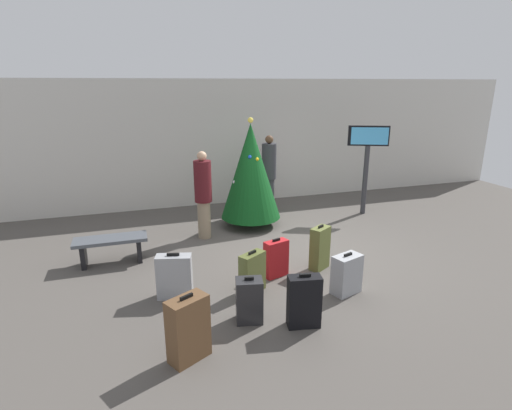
% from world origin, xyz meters
% --- Properties ---
extents(ground_plane, '(16.00, 16.00, 0.00)m').
position_xyz_m(ground_plane, '(0.00, 0.00, 0.00)').
color(ground_plane, '#514C47').
extents(back_wall, '(16.00, 0.20, 3.18)m').
position_xyz_m(back_wall, '(0.00, 3.74, 1.59)').
color(back_wall, beige).
rests_on(back_wall, ground_plane).
extents(holiday_tree, '(1.31, 1.31, 2.40)m').
position_xyz_m(holiday_tree, '(-0.51, 1.72, 1.24)').
color(holiday_tree, '#4C3319').
rests_on(holiday_tree, ground_plane).
extents(flight_info_kiosk, '(0.90, 0.44, 2.13)m').
position_xyz_m(flight_info_kiosk, '(2.37, 1.72, 1.50)').
color(flight_info_kiosk, '#333338').
rests_on(flight_info_kiosk, ground_plane).
extents(waiting_bench, '(1.24, 0.44, 0.48)m').
position_xyz_m(waiting_bench, '(-3.44, 0.56, 0.35)').
color(waiting_bench, '#4C5159').
rests_on(waiting_bench, ground_plane).
extents(traveller_0, '(0.48, 0.48, 1.80)m').
position_xyz_m(traveller_0, '(-1.64, 1.30, 0.95)').
color(traveller_0, gray).
rests_on(traveller_0, ground_plane).
extents(traveller_1, '(0.41, 0.41, 1.88)m').
position_xyz_m(traveller_1, '(0.25, 2.68, 0.99)').
color(traveller_1, '#333338').
rests_on(traveller_1, ground_plane).
extents(suitcase_0, '(0.40, 0.33, 0.65)m').
position_xyz_m(suitcase_0, '(-1.64, -1.91, 0.31)').
color(suitcase_0, '#232326').
rests_on(suitcase_0, ground_plane).
extents(suitcase_1, '(0.46, 0.28, 0.75)m').
position_xyz_m(suitcase_1, '(-0.99, -2.24, 0.36)').
color(suitcase_1, black).
rests_on(suitcase_1, ground_plane).
extents(suitcase_2, '(0.44, 0.29, 0.66)m').
position_xyz_m(suitcase_2, '(-0.84, -0.78, 0.31)').
color(suitcase_2, '#B2191E').
rests_on(suitcase_2, ground_plane).
extents(suitcase_3, '(0.42, 0.36, 0.79)m').
position_xyz_m(suitcase_3, '(-0.03, -0.75, 0.38)').
color(suitcase_3, '#59602D').
rests_on(suitcase_3, ground_plane).
extents(suitcase_4, '(0.53, 0.44, 0.82)m').
position_xyz_m(suitcase_4, '(-2.52, -2.45, 0.39)').
color(suitcase_4, brown).
rests_on(suitcase_4, ground_plane).
extents(suitcase_5, '(0.46, 0.39, 0.67)m').
position_xyz_m(suitcase_5, '(-1.36, -1.17, 0.32)').
color(suitcase_5, '#59602D').
rests_on(suitcase_5, ground_plane).
extents(suitcase_6, '(0.55, 0.34, 0.71)m').
position_xyz_m(suitcase_6, '(-2.51, -0.98, 0.34)').
color(suitcase_6, '#9EA0A5').
rests_on(suitcase_6, ground_plane).
extents(suitcase_7, '(0.50, 0.38, 0.65)m').
position_xyz_m(suitcase_7, '(-0.01, -1.63, 0.31)').
color(suitcase_7, '#9EA0A5').
rests_on(suitcase_7, ground_plane).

